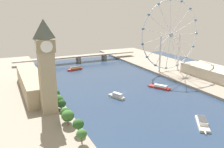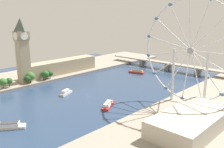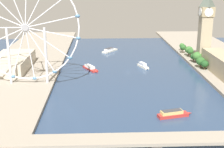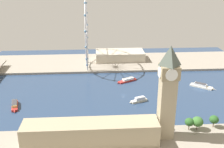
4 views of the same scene
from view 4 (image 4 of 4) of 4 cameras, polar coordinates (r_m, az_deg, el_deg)
ground_plane at (r=334.44m, az=2.34°, el=-4.36°), size 414.29×414.29×0.00m
riverbank_right at (r=447.08m, az=0.73°, el=2.46°), size 90.00×520.00×3.00m
clock_tower at (r=236.21m, az=11.42°, el=-3.57°), size 16.24×16.24×83.04m
parliament_block at (r=238.74m, az=-4.43°, el=-12.03°), size 22.00×114.52×19.73m
tree_row_embankment at (r=261.64m, az=11.70°, el=-9.79°), size 13.41×104.60×13.72m
ferris_wheel at (r=411.07m, az=-5.31°, el=8.65°), size 103.75×3.20×105.57m
riverside_hall at (r=453.92m, az=1.63°, el=3.87°), size 39.04×78.24×14.18m
tour_boat_0 at (r=323.29m, az=-19.49°, el=-6.11°), size 28.26×11.66×5.47m
tour_boat_1 at (r=318.16m, az=5.59°, el=-5.36°), size 12.03×22.69×5.85m
tour_boat_2 at (r=373.14m, az=17.98°, el=-2.32°), size 23.97×29.16×5.19m
tour_boat_3 at (r=373.81m, az=3.18°, el=-1.27°), size 18.73×29.39×4.64m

